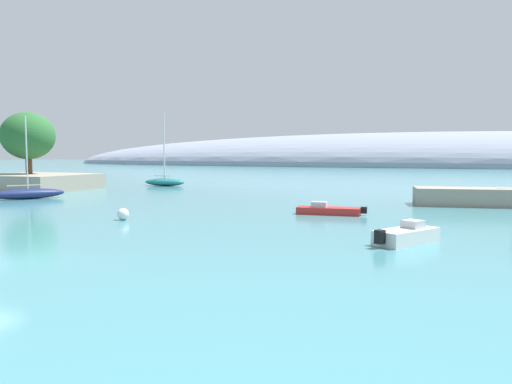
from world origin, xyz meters
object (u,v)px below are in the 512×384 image
sailboat_navy_near_shore (28,193)px  motorboat_white_foreground (406,235)px  tree_clump_shore (28,136)px  motorboat_red_alongside_breakwater (328,210)px  sailboat_teal_mid_mooring (165,181)px  mooring_buoy_white (123,214)px

sailboat_navy_near_shore → motorboat_white_foreground: bearing=-76.8°
tree_clump_shore → motorboat_red_alongside_breakwater: bearing=-15.4°
sailboat_teal_mid_mooring → motorboat_red_alongside_breakwater: size_ratio=1.97×
motorboat_white_foreground → motorboat_red_alongside_breakwater: (-6.53, 10.30, -0.10)m
motorboat_red_alongside_breakwater → tree_clump_shore: bearing=-21.2°
motorboat_white_foreground → motorboat_red_alongside_breakwater: 12.20m
mooring_buoy_white → sailboat_teal_mid_mooring: bearing=118.3°
motorboat_red_alongside_breakwater → mooring_buoy_white: motorboat_red_alongside_breakwater is taller
sailboat_teal_mid_mooring → sailboat_navy_near_shore: bearing=-95.8°
tree_clump_shore → sailboat_navy_near_shore: tree_clump_shore is taller
sailboat_navy_near_shore → motorboat_white_foreground: 39.19m
sailboat_navy_near_shore → motorboat_red_alongside_breakwater: sailboat_navy_near_shore is taller
sailboat_navy_near_shore → motorboat_white_foreground: (37.53, -11.27, -0.15)m
motorboat_red_alongside_breakwater → sailboat_navy_near_shore: bearing=-7.5°
tree_clump_shore → mooring_buoy_white: (29.89, -20.02, -6.42)m
sailboat_teal_mid_mooring → motorboat_white_foreground: size_ratio=2.54×
sailboat_navy_near_shore → motorboat_red_alongside_breakwater: (31.00, -0.97, -0.25)m
sailboat_navy_near_shore → mooring_buoy_white: 20.93m
sailboat_teal_mid_mooring → mooring_buoy_white: size_ratio=12.76×
sailboat_teal_mid_mooring → motorboat_red_alongside_breakwater: sailboat_teal_mid_mooring is taller
sailboat_teal_mid_mooring → motorboat_white_foreground: sailboat_teal_mid_mooring is taller
tree_clump_shore → sailboat_teal_mid_mooring: size_ratio=0.77×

